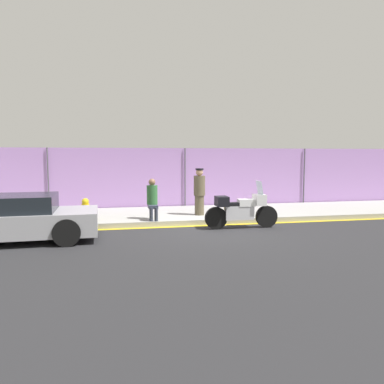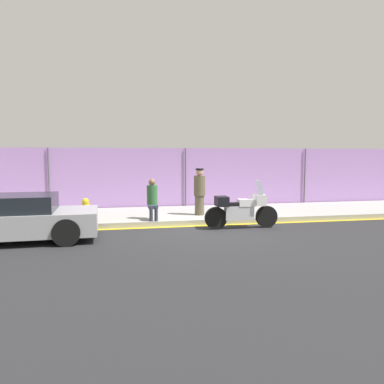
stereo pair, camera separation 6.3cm
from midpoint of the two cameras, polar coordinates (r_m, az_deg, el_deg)
name	(u,v)px [view 2 (the right image)]	position (r m, az deg, el deg)	size (l,w,h in m)	color
ground_plane	(212,230)	(11.38, 3.18, -5.84)	(120.00, 120.00, 0.00)	#262628
sidewalk	(194,214)	(13.86, 0.46, -3.40)	(39.78, 3.54, 0.17)	#9E9E99
curb_paint_stripe	(206,226)	(12.09, 2.28, -5.14)	(39.78, 0.18, 0.01)	gold
storefront_fence	(185,179)	(15.55, -0.94, 1.99)	(37.79, 0.17, 2.55)	#AD7FC6
motorcycle	(241,209)	(11.66, 7.61, -2.65)	(2.32, 0.53, 1.47)	black
officer_standing	(200,191)	(13.08, 1.30, 0.10)	(0.40, 0.40, 1.63)	brown
person_seated_on_curb	(152,197)	(12.23, -5.91, -0.75)	(0.35, 0.67, 1.33)	#2D3342
parked_car_left_down_street	(19,218)	(10.83, -24.77, -3.67)	(3.98, 2.06, 1.23)	#9E9EA3
fire_hydrant	(86,209)	(12.73, -15.76, -2.49)	(0.25, 0.31, 0.69)	gold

